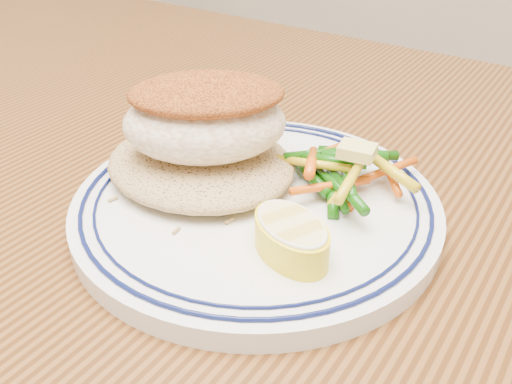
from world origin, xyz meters
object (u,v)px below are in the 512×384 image
object	(u,v)px
dining_table	(241,339)
lemon_wedge	(291,236)
plate	(256,205)
rice_pilaf	(200,160)
fish_fillet	(205,116)
vegetable_pile	(343,173)

from	to	relation	value
dining_table	lemon_wedge	xyz separation A→B (m)	(0.05, -0.01, 0.12)
lemon_wedge	plate	bearing A→B (deg)	142.53
plate	lemon_wedge	world-z (taller)	lemon_wedge
plate	rice_pilaf	bearing A→B (deg)	176.91
dining_table	fish_fillet	size ratio (longest dim) A/B	10.66
dining_table	plate	world-z (taller)	plate
dining_table	plate	bearing A→B (deg)	99.19
rice_pilaf	lemon_wedge	size ratio (longest dim) A/B	1.96
dining_table	rice_pilaf	bearing A→B (deg)	151.22
fish_fillet	lemon_wedge	world-z (taller)	fish_fillet
fish_fillet	rice_pilaf	bearing A→B (deg)	-177.03
plate	rice_pilaf	distance (m)	0.05
vegetable_pile	rice_pilaf	bearing A→B (deg)	-156.69
fish_fillet	lemon_wedge	bearing A→B (deg)	-23.92
vegetable_pile	lemon_wedge	size ratio (longest dim) A/B	1.46
vegetable_pile	lemon_wedge	world-z (taller)	vegetable_pile
fish_fillet	lemon_wedge	distance (m)	0.11
fish_fillet	vegetable_pile	xyz separation A→B (m)	(0.09, 0.04, -0.04)
fish_fillet	vegetable_pile	world-z (taller)	fish_fillet
dining_table	vegetable_pile	world-z (taller)	vegetable_pile
dining_table	vegetable_pile	xyz separation A→B (m)	(0.04, 0.07, 0.13)
dining_table	fish_fillet	world-z (taller)	fish_fillet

